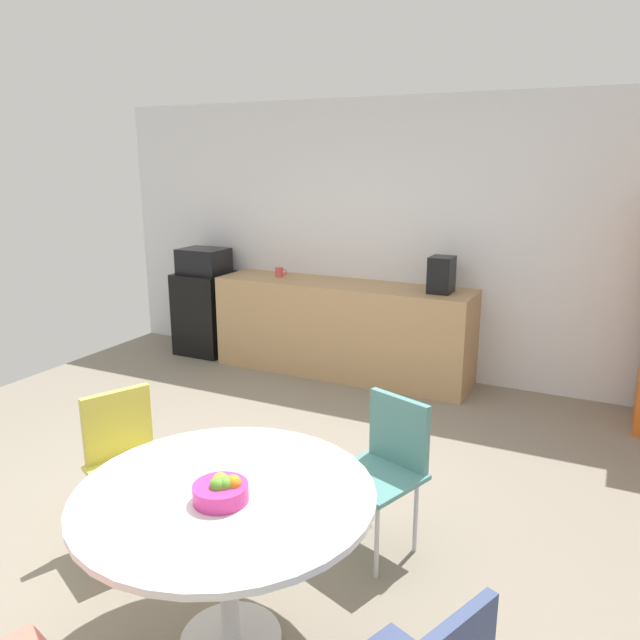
{
  "coord_description": "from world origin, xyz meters",
  "views": [
    {
      "loc": [
        2.02,
        -2.61,
        2.04
      ],
      "look_at": [
        0.17,
        1.14,
        0.95
      ],
      "focal_mm": 34.63,
      "sensor_mm": 36.0,
      "label": 1
    }
  ],
  "objects_px": {
    "chair_teal": "(387,456)",
    "mug_white": "(279,272)",
    "mug_green": "(438,286)",
    "round_table": "(226,516)",
    "fruit_bowl": "(222,490)",
    "chair_yellow": "(126,450)",
    "microwave": "(204,261)",
    "mini_fridge": "(206,313)",
    "coffee_maker": "(441,275)"
  },
  "relations": [
    {
      "from": "round_table",
      "to": "chair_yellow",
      "type": "distance_m",
      "value": 1.04
    },
    {
      "from": "chair_yellow",
      "to": "mug_white",
      "type": "bearing_deg",
      "value": 104.22
    },
    {
      "from": "mug_green",
      "to": "chair_yellow",
      "type": "bearing_deg",
      "value": -105.68
    },
    {
      "from": "coffee_maker",
      "to": "chair_teal",
      "type": "bearing_deg",
      "value": -80.62
    },
    {
      "from": "mini_fridge",
      "to": "microwave",
      "type": "xyz_separation_m",
      "value": [
        0.0,
        0.0,
        0.57
      ]
    },
    {
      "from": "coffee_maker",
      "to": "fruit_bowl",
      "type": "bearing_deg",
      "value": -88.57
    },
    {
      "from": "microwave",
      "to": "coffee_maker",
      "type": "distance_m",
      "value": 2.56
    },
    {
      "from": "chair_yellow",
      "to": "mug_white",
      "type": "height_order",
      "value": "mug_white"
    },
    {
      "from": "microwave",
      "to": "chair_teal",
      "type": "bearing_deg",
      "value": -39.44
    },
    {
      "from": "mug_white",
      "to": "mug_green",
      "type": "bearing_deg",
      "value": 0.78
    },
    {
      "from": "round_table",
      "to": "mug_white",
      "type": "relative_size",
      "value": 9.57
    },
    {
      "from": "chair_teal",
      "to": "mug_green",
      "type": "xyz_separation_m",
      "value": [
        -0.44,
        2.49,
        0.43
      ]
    },
    {
      "from": "microwave",
      "to": "mug_green",
      "type": "distance_m",
      "value": 2.52
    },
    {
      "from": "round_table",
      "to": "microwave",
      "type": "bearing_deg",
      "value": 127.44
    },
    {
      "from": "fruit_bowl",
      "to": "mug_white",
      "type": "distance_m",
      "value": 3.92
    },
    {
      "from": "mini_fridge",
      "to": "mug_green",
      "type": "height_order",
      "value": "mug_green"
    },
    {
      "from": "chair_teal",
      "to": "mug_green",
      "type": "distance_m",
      "value": 2.57
    },
    {
      "from": "round_table",
      "to": "fruit_bowl",
      "type": "xyz_separation_m",
      "value": [
        0.03,
        -0.07,
        0.16
      ]
    },
    {
      "from": "mini_fridge",
      "to": "mug_white",
      "type": "distance_m",
      "value": 1.04
    },
    {
      "from": "mini_fridge",
      "to": "fruit_bowl",
      "type": "xyz_separation_m",
      "value": [
        2.65,
        -3.48,
        0.35
      ]
    },
    {
      "from": "mini_fridge",
      "to": "chair_teal",
      "type": "xyz_separation_m",
      "value": [
        2.96,
        -2.44,
        0.09
      ]
    },
    {
      "from": "mug_white",
      "to": "coffee_maker",
      "type": "bearing_deg",
      "value": -1.14
    },
    {
      "from": "chair_yellow",
      "to": "mug_green",
      "type": "bearing_deg",
      "value": 74.32
    },
    {
      "from": "microwave",
      "to": "round_table",
      "type": "bearing_deg",
      "value": -52.56
    },
    {
      "from": "mini_fridge",
      "to": "microwave",
      "type": "relative_size",
      "value": 1.82
    },
    {
      "from": "microwave",
      "to": "coffee_maker",
      "type": "xyz_separation_m",
      "value": [
        2.56,
        0.0,
        0.06
      ]
    },
    {
      "from": "chair_yellow",
      "to": "microwave",
      "type": "bearing_deg",
      "value": 119.16
    },
    {
      "from": "round_table",
      "to": "fruit_bowl",
      "type": "bearing_deg",
      "value": -63.46
    },
    {
      "from": "microwave",
      "to": "mini_fridge",
      "type": "bearing_deg",
      "value": 180.0
    },
    {
      "from": "mug_green",
      "to": "round_table",
      "type": "bearing_deg",
      "value": -88.5
    },
    {
      "from": "chair_teal",
      "to": "fruit_bowl",
      "type": "distance_m",
      "value": 1.12
    },
    {
      "from": "chair_teal",
      "to": "fruit_bowl",
      "type": "relative_size",
      "value": 3.76
    },
    {
      "from": "mini_fridge",
      "to": "chair_yellow",
      "type": "distance_m",
      "value": 3.42
    },
    {
      "from": "chair_yellow",
      "to": "mini_fridge",
      "type": "bearing_deg",
      "value": 119.16
    },
    {
      "from": "mug_white",
      "to": "mug_green",
      "type": "relative_size",
      "value": 1.0
    },
    {
      "from": "chair_teal",
      "to": "mini_fridge",
      "type": "bearing_deg",
      "value": 140.56
    },
    {
      "from": "chair_teal",
      "to": "chair_yellow",
      "type": "relative_size",
      "value": 1.0
    },
    {
      "from": "fruit_bowl",
      "to": "chair_teal",
      "type": "bearing_deg",
      "value": 73.17
    },
    {
      "from": "chair_yellow",
      "to": "chair_teal",
      "type": "bearing_deg",
      "value": 23.07
    },
    {
      "from": "chair_teal",
      "to": "round_table",
      "type": "bearing_deg",
      "value": -109.71
    },
    {
      "from": "coffee_maker",
      "to": "round_table",
      "type": "bearing_deg",
      "value": -89.11
    },
    {
      "from": "microwave",
      "to": "mug_white",
      "type": "distance_m",
      "value": 0.9
    },
    {
      "from": "chair_teal",
      "to": "mug_white",
      "type": "height_order",
      "value": "mug_white"
    },
    {
      "from": "mug_green",
      "to": "coffee_maker",
      "type": "distance_m",
      "value": 0.13
    },
    {
      "from": "chair_yellow",
      "to": "mug_green",
      "type": "xyz_separation_m",
      "value": [
        0.85,
        3.04,
        0.43
      ]
    },
    {
      "from": "mug_white",
      "to": "fruit_bowl",
      "type": "bearing_deg",
      "value": -63.58
    },
    {
      "from": "chair_teal",
      "to": "fruit_bowl",
      "type": "bearing_deg",
      "value": -106.83
    },
    {
      "from": "chair_yellow",
      "to": "fruit_bowl",
      "type": "relative_size",
      "value": 3.76
    },
    {
      "from": "chair_teal",
      "to": "mug_green",
      "type": "height_order",
      "value": "mug_green"
    },
    {
      "from": "chair_teal",
      "to": "mug_green",
      "type": "bearing_deg",
      "value": 100.02
    }
  ]
}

